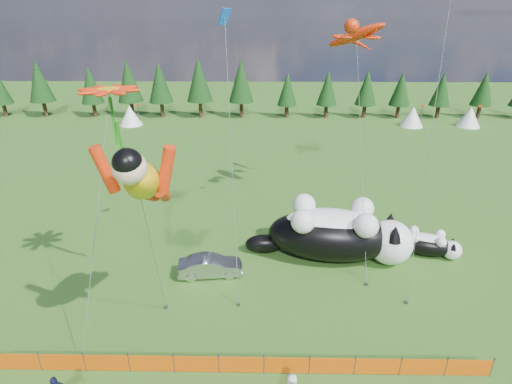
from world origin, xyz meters
TOP-DOWN VIEW (x-y plane):
  - ground at (0.00, 0.00)m, footprint 160.00×160.00m
  - safety_fence at (0.00, -3.00)m, footprint 22.06×0.06m
  - tree_line at (0.00, 45.00)m, footprint 90.00×4.00m
  - festival_tents at (11.00, 40.00)m, footprint 50.00×3.20m
  - cat_large at (5.75, 6.38)m, footprint 10.75×4.74m
  - cat_small at (11.89, 6.84)m, footprint 4.56×2.68m
  - car at (-2.26, 4.31)m, footprint 4.02×1.82m
  - superhero_kite at (-3.87, -1.52)m, footprint 5.62×5.90m
  - gecko_kite at (7.39, 14.31)m, footprint 6.99×14.29m
  - flower_kite at (-6.14, 2.36)m, footprint 3.25×6.85m
  - diamond_kite_a at (-1.02, 5.44)m, footprint 1.16×4.68m

SIDE VIEW (x-z plane):
  - ground at x=0.00m, z-range 0.00..0.00m
  - safety_fence at x=0.00m, z-range -0.05..1.05m
  - car at x=-2.26m, z-range 0.00..1.28m
  - cat_small at x=11.89m, z-range -0.04..1.65m
  - festival_tents at x=11.00m, z-range 0.00..2.80m
  - cat_large at x=5.75m, z-range -0.10..3.79m
  - tree_line at x=0.00m, z-range 0.00..8.00m
  - superhero_kite at x=-3.87m, z-range 3.15..14.19m
  - flower_kite at x=-6.14m, z-range 5.09..17.64m
  - gecko_kite at x=7.39m, z-range 4.76..21.81m
  - diamond_kite_a at x=-1.02m, z-range 6.27..21.80m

